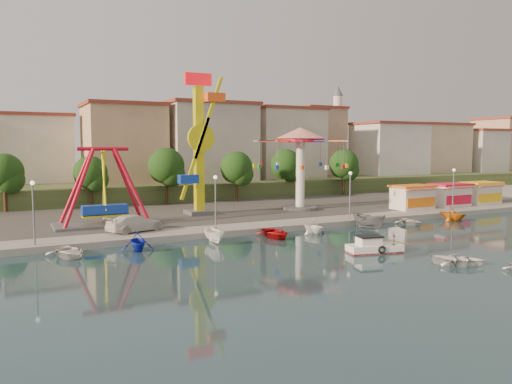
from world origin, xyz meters
TOP-DOWN VIEW (x-y plane):
  - ground at (0.00, 0.00)m, footprint 200.00×200.00m
  - quay_deck at (0.00, 62.00)m, footprint 200.00×100.00m
  - asphalt_pad at (0.00, 30.00)m, footprint 90.00×28.00m
  - hill_terrace at (0.00, 67.00)m, footprint 200.00×60.00m
  - pirate_ship_ride at (-16.99, 20.81)m, footprint 10.00×5.00m
  - kamikaze_tower at (-5.30, 24.03)m, footprint 4.39×3.10m
  - wave_swinger at (7.42, 22.45)m, footprint 11.60×11.60m
  - booth_left at (20.62, 16.49)m, footprint 5.40×3.78m
  - booth_mid at (27.39, 16.49)m, footprint 5.40×3.78m
  - booth_right at (33.41, 16.49)m, footprint 5.40×3.78m
  - lamp_post_0 at (-24.00, 13.00)m, footprint 0.14×0.14m
  - lamp_post_1 at (-8.00, 13.00)m, footprint 0.14×0.14m
  - lamp_post_2 at (8.00, 13.00)m, footprint 0.14×0.14m
  - lamp_post_3 at (24.00, 13.00)m, footprint 0.14×0.14m
  - tree_0 at (-26.00, 36.98)m, footprint 4.60×4.60m
  - tree_1 at (-16.00, 36.24)m, footprint 4.35×4.35m
  - tree_2 at (-6.00, 35.81)m, footprint 5.02×5.02m
  - tree_3 at (4.00, 34.36)m, footprint 4.68×4.68m
  - tree_4 at (14.00, 37.35)m, footprint 4.86×4.86m
  - tree_5 at (24.00, 35.54)m, footprint 4.83×4.83m
  - building_1 at (-21.33, 51.38)m, footprint 12.33×9.01m
  - building_2 at (-8.19, 51.96)m, footprint 11.95×9.28m
  - building_3 at (5.60, 48.80)m, footprint 12.59×10.50m
  - building_4 at (19.07, 52.20)m, footprint 10.75×9.23m
  - building_5 at (32.37, 50.33)m, footprint 12.77×10.96m
  - building_6 at (44.15, 48.77)m, footprint 8.23×8.98m
  - building_7 at (56.03, 53.70)m, footprint 11.59×10.93m
  - building_8 at (69.93, 47.19)m, footprint 12.84×9.28m
  - building_9 at (83.46, 49.95)m, footprint 12.95×9.17m
  - minaret at (36.00, 54.00)m, footprint 2.80×2.80m
  - cabin_motorboat at (0.65, 0.25)m, footprint 4.72×2.61m
  - rowboat_a at (3.46, -5.83)m, footprint 4.49×4.48m
  - van at (-15.18, 15.67)m, footprint 5.99×3.99m
  - moored_boat_0 at (-21.71, 9.80)m, footprint 3.69×4.57m
  - moored_boat_1 at (-16.33, 9.80)m, footprint 3.08×3.43m
  - moored_boat_2 at (-9.44, 9.80)m, footprint 1.56×3.59m
  - moored_boat_3 at (-3.21, 9.80)m, footprint 3.39×4.49m
  - moored_boat_4 at (1.12, 9.80)m, footprint 3.05×3.36m
  - moored_boat_5 at (8.09, 9.80)m, footprint 2.17×4.43m
  - moored_boat_6 at (13.92, 9.80)m, footprint 2.75×3.66m
  - moored_boat_7 at (20.37, 9.80)m, footprint 3.43×3.79m

SIDE VIEW (x-z plane):
  - ground at x=0.00m, z-range 0.00..0.00m
  - quay_deck at x=0.00m, z-range 0.00..0.60m
  - moored_boat_6 at x=13.92m, z-range 0.00..0.72m
  - rowboat_a at x=3.46m, z-range 0.00..0.77m
  - moored_boat_0 at x=-21.71m, z-range 0.00..0.84m
  - cabin_motorboat at x=0.65m, z-range -0.37..1.21m
  - moored_boat_3 at x=-3.21m, z-range 0.00..0.88m
  - asphalt_pad at x=0.00m, z-range 0.60..0.61m
  - moored_boat_2 at x=-9.44m, z-range 0.00..1.35m
  - moored_boat_4 at x=1.12m, z-range 0.00..1.53m
  - moored_boat_1 at x=-16.33m, z-range 0.00..1.62m
  - moored_boat_5 at x=8.09m, z-range 0.00..1.64m
  - moored_boat_7 at x=20.37m, z-range 0.00..1.75m
  - van at x=-15.18m, z-range 0.60..2.21m
  - hill_terrace at x=0.00m, z-range 0.00..3.00m
  - booth_left at x=20.62m, z-range 0.62..3.70m
  - booth_mid at x=27.39m, z-range 0.62..3.70m
  - booth_right at x=33.41m, z-range 0.62..3.70m
  - lamp_post_0 at x=-24.00m, z-range 0.60..5.60m
  - lamp_post_1 at x=-8.00m, z-range 0.60..5.60m
  - lamp_post_2 at x=8.00m, z-range 0.60..5.60m
  - lamp_post_3 at x=24.00m, z-range 0.60..5.60m
  - pirate_ship_ride at x=-16.99m, z-range 0.39..8.39m
  - tree_1 at x=-16.00m, z-range 1.80..8.60m
  - tree_0 at x=-26.00m, z-range 1.87..9.07m
  - tree_3 at x=4.00m, z-range 1.90..9.21m
  - tree_5 at x=24.00m, z-range 1.94..9.48m
  - tree_4 at x=14.00m, z-range 1.95..9.55m
  - tree_2 at x=-6.00m, z-range 1.99..9.84m
  - building_1 at x=-21.33m, z-range 3.00..11.63m
  - building_7 at x=56.03m, z-range 3.00..11.76m
  - building_3 at x=5.60m, z-range 3.00..12.20m
  - building_9 at x=83.46m, z-range 3.00..12.21m
  - building_4 at x=19.07m, z-range 3.00..12.24m
  - wave_swinger at x=7.42m, z-range 3.00..13.40m
  - kamikaze_tower at x=-5.30m, z-range 0.33..16.83m
  - building_5 at x=32.37m, z-range 3.00..14.21m
  - building_2 at x=-8.19m, z-range 3.00..14.23m
  - building_6 at x=44.15m, z-range 3.00..15.36m
  - building_8 at x=69.93m, z-range 3.00..15.58m
  - minaret at x=36.00m, z-range 3.55..21.55m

